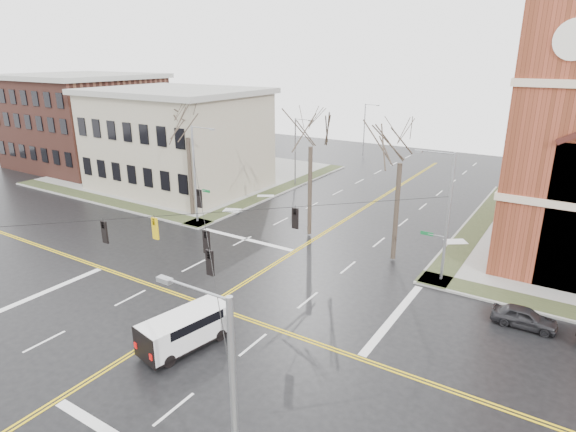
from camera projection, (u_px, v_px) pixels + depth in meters
The scene contains 17 objects.
ground at pixel (209, 305), 30.63m from camera, with size 120.00×120.00×0.00m, color black.
sidewalks at pixel (208, 304), 30.61m from camera, with size 80.00×80.00×0.17m.
road_markings at pixel (209, 305), 30.63m from camera, with size 100.00×100.00×0.01m.
civic_building_a at pixel (178, 141), 56.04m from camera, with size 18.00×14.00×11.00m, color gray.
civic_building_b at pixel (85, 123), 67.66m from camera, with size 18.00×16.00×12.00m, color #582D25.
signal_pole_ne at pixel (446, 214), 32.47m from camera, with size 2.75×0.22×9.00m.
signal_pole_nw at pixel (196, 172), 43.99m from camera, with size 2.75×0.22×9.00m.
signal_pole_se at pixel (230, 423), 14.09m from camera, with size 2.75×0.22×9.00m.
span_wires at pixel (203, 213), 28.64m from camera, with size 23.02×23.02×0.03m.
traffic_signals at pixel (196, 228), 28.35m from camera, with size 8.21×8.26×1.30m.
streetlight_north_a at pixel (296, 149), 56.99m from camera, with size 2.30×0.20×8.00m.
streetlight_north_b at pixel (365, 128), 72.97m from camera, with size 2.30×0.20×8.00m.
cargo_van at pixel (188, 326), 26.14m from camera, with size 2.94×5.38×1.94m.
parked_car_a at pixel (524, 317), 28.08m from camera, with size 1.44×3.59×1.22m, color black.
tree_nw_far at pixel (187, 133), 45.04m from camera, with size 4.00×4.00×11.32m.
tree_nw_near at pixel (311, 141), 39.78m from camera, with size 4.00×4.00×11.59m.
tree_ne at pixel (401, 157), 34.77m from camera, with size 4.00×4.00×11.26m.
Camera 1 is at (18.88, -20.20, 15.22)m, focal length 30.00 mm.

